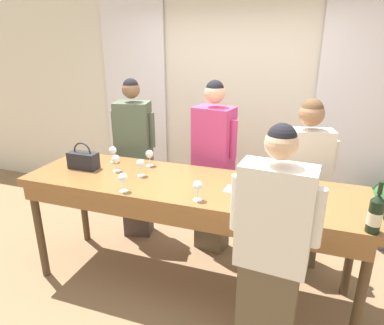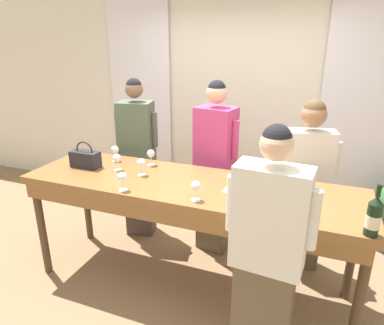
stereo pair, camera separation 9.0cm
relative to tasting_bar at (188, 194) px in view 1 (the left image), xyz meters
The scene contains 21 objects.
ground_plane 0.93m from the tasting_bar, 90.00° to the left, with size 18.00×18.00×0.00m, color #846647.
wall_back 1.82m from the tasting_bar, 90.00° to the left, with size 12.00×0.06×2.80m.
curtain_panel_left 2.21m from the tasting_bar, 128.80° to the left, with size 0.87×0.03×2.69m.
curtain_panel_right 2.21m from the tasting_bar, 51.20° to the left, with size 0.87×0.03×2.69m.
tasting_bar is the anchor object (origin of this frame).
wine_bottle 1.38m from the tasting_bar, 13.93° to the right, with size 0.09×0.09×0.33m.
handbag 1.04m from the tasting_bar, behind, with size 0.28×0.12×0.25m.
wine_glass_front_left 0.49m from the tasting_bar, behind, with size 0.07×0.07×0.15m.
wine_glass_front_mid 0.96m from the tasting_bar, 12.50° to the left, with size 0.07×0.07×0.15m.
wine_glass_front_right 0.60m from the tasting_bar, ahead, with size 0.07×0.07×0.15m.
wine_glass_center_left 0.74m from the tasting_bar, ahead, with size 0.07×0.07×0.15m.
wine_glass_center_mid 0.73m from the tasting_bar, behind, with size 0.07×0.07×0.15m.
wine_glass_center_right 0.92m from the tasting_bar, 162.97° to the left, with size 0.07×0.07×0.15m.
wine_glass_back_left 0.56m from the tasting_bar, 143.98° to the right, with size 0.07×0.07×0.15m.
wine_glass_back_mid 0.59m from the tasting_bar, 149.64° to the left, with size 0.07×0.07×0.15m.
wine_glass_back_right 0.37m from the tasting_bar, 57.13° to the right, with size 0.07×0.07×0.15m.
napkin 0.40m from the tasting_bar, ahead, with size 0.15×0.15×0.00m.
guest_olive_jacket 1.09m from the tasting_bar, 141.71° to the left, with size 0.47×0.33×1.77m.
guest_pink_top 0.68m from the tasting_bar, 87.88° to the left, with size 0.49×0.32×1.78m.
guest_cream_sweater 1.13m from the tasting_bar, 36.91° to the left, with size 0.54×0.29×1.66m.
host_pouring 0.96m from the tasting_bar, 37.94° to the right, with size 0.55×0.25×1.72m.
Camera 1 is at (0.88, -2.45, 2.14)m, focal length 32.00 mm.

